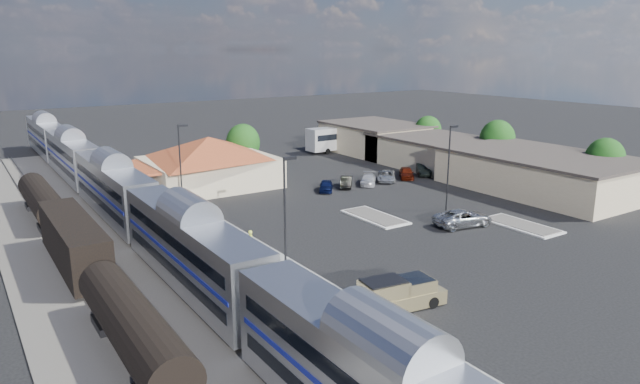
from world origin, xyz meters
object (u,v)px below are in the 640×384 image
coach_bus (341,137)px  pickup_truck (401,294)px  station_depot (209,162)px  suv (463,218)px

coach_bus → pickup_truck: bearing=146.1°
station_depot → pickup_truck: station_depot is taller
station_depot → coach_bus: bearing=22.8°
pickup_truck → suv: size_ratio=1.06×
pickup_truck → suv: pickup_truck is taller
pickup_truck → coach_bus: size_ratio=0.48×
station_depot → pickup_truck: 39.29m
station_depot → suv: station_depot is taller
pickup_truck → coach_bus: coach_bus is taller
station_depot → suv: (13.90, -28.84, -2.32)m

